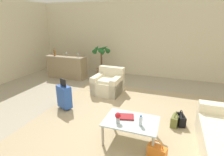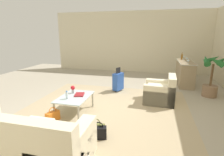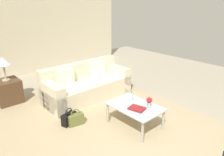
# 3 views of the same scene
# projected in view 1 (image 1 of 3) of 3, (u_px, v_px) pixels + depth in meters

# --- Properties ---
(ground_plane) EXTENTS (12.00, 12.00, 0.00)m
(ground_plane) POSITION_uv_depth(u_px,v_px,m) (119.00, 123.00, 4.06)
(ground_plane) COLOR #A89E89
(wall_back) EXTENTS (10.24, 0.12, 3.10)m
(wall_back) POSITION_uv_depth(u_px,v_px,m) (149.00, 40.00, 7.21)
(wall_back) COLOR beige
(wall_back) RESTS_ON ground
(area_rug) EXTENTS (5.20, 4.40, 0.01)m
(area_rug) POSITION_uv_depth(u_px,v_px,m) (146.00, 124.00, 4.05)
(area_rug) COLOR tan
(area_rug) RESTS_ON ground
(armchair) EXTENTS (0.90, 0.90, 0.82)m
(armchair) POSITION_uv_depth(u_px,v_px,m) (109.00, 84.00, 5.75)
(armchair) COLOR beige
(armchair) RESTS_ON ground
(coffee_table) EXTENTS (1.03, 0.71, 0.45)m
(coffee_table) POSITION_uv_depth(u_px,v_px,m) (131.00, 123.00, 3.36)
(coffee_table) COLOR silver
(coffee_table) RESTS_ON ground
(water_bottle) EXTENTS (0.06, 0.06, 0.20)m
(water_bottle) POSITION_uv_depth(u_px,v_px,m) (141.00, 121.00, 3.16)
(water_bottle) COLOR silver
(water_bottle) RESTS_ON coffee_table
(coffee_table_book) EXTENTS (0.34, 0.29, 0.03)m
(coffee_table_book) POSITION_uv_depth(u_px,v_px,m) (126.00, 117.00, 3.45)
(coffee_table_book) COLOR maroon
(coffee_table_book) RESTS_ON coffee_table
(flower_vase) EXTENTS (0.11, 0.11, 0.21)m
(flower_vase) POSITION_uv_depth(u_px,v_px,m) (118.00, 117.00, 3.25)
(flower_vase) COLOR #B2B7BC
(flower_vase) RESTS_ON coffee_table
(bar_console) EXTENTS (1.64, 0.56, 0.92)m
(bar_console) POSITION_uv_depth(u_px,v_px,m) (67.00, 67.00, 7.25)
(bar_console) COLOR #937F60
(bar_console) RESTS_ON ground
(wine_glass_leftmost) EXTENTS (0.08, 0.08, 0.15)m
(wine_glass_leftmost) POSITION_uv_depth(u_px,v_px,m) (54.00, 52.00, 7.25)
(wine_glass_leftmost) COLOR silver
(wine_glass_leftmost) RESTS_ON bar_console
(wine_glass_left_of_centre) EXTENTS (0.08, 0.08, 0.15)m
(wine_glass_left_of_centre) POSITION_uv_depth(u_px,v_px,m) (66.00, 53.00, 7.09)
(wine_glass_left_of_centre) COLOR silver
(wine_glass_left_of_centre) RESTS_ON bar_console
(wine_glass_right_of_centre) EXTENTS (0.08, 0.08, 0.15)m
(wine_glass_right_of_centre) POSITION_uv_depth(u_px,v_px,m) (78.00, 54.00, 6.88)
(wine_glass_right_of_centre) COLOR silver
(wine_glass_right_of_centre) RESTS_ON bar_console
(wine_bottle_amber) EXTENTS (0.07, 0.07, 0.30)m
(wine_bottle_amber) POSITION_uv_depth(u_px,v_px,m) (54.00, 53.00, 7.13)
(wine_bottle_amber) COLOR brown
(wine_bottle_amber) RESTS_ON bar_console
(suitcase_blue) EXTENTS (0.45, 0.36, 0.85)m
(suitcase_blue) POSITION_uv_depth(u_px,v_px,m) (64.00, 96.00, 4.65)
(suitcase_blue) COLOR #2851AD
(suitcase_blue) RESTS_ON ground
(handbag_olive) EXTENTS (0.20, 0.34, 0.36)m
(handbag_olive) POSITION_uv_depth(u_px,v_px,m) (175.00, 120.00, 3.95)
(handbag_olive) COLOR olive
(handbag_olive) RESTS_ON ground
(handbag_orange) EXTENTS (0.35, 0.23, 0.36)m
(handbag_orange) POSITION_uv_depth(u_px,v_px,m) (157.00, 152.00, 2.99)
(handbag_orange) COLOR orange
(handbag_orange) RESTS_ON ground
(handbag_black) EXTENTS (0.22, 0.35, 0.36)m
(handbag_black) POSITION_uv_depth(u_px,v_px,m) (181.00, 120.00, 3.98)
(handbag_black) COLOR black
(handbag_black) RESTS_ON ground
(potted_palm) EXTENTS (0.64, 0.64, 1.37)m
(potted_palm) POSITION_uv_depth(u_px,v_px,m) (101.00, 61.00, 7.30)
(potted_palm) COLOR #84664C
(potted_palm) RESTS_ON ground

